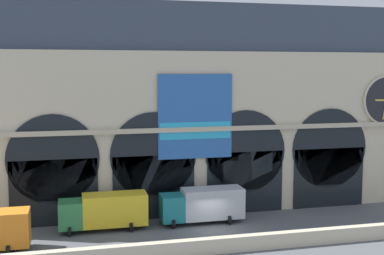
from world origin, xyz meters
TOP-DOWN VIEW (x-y plane):
  - ground_plane at (0.00, 0.00)m, footprint 200.00×200.00m
  - quay_parapet_wall at (0.00, -4.82)m, footprint 90.00×0.70m
  - station_building at (0.03, 7.81)m, footprint 46.24×6.03m
  - box_truck_midwest at (-9.14, 2.79)m, footprint 7.50×2.91m
  - box_truck_center at (-0.36, 2.74)m, footprint 7.50×2.91m

SIDE VIEW (x-z plane):
  - ground_plane at x=0.00m, z-range 0.00..0.00m
  - quay_parapet_wall at x=0.00m, z-range 0.00..1.19m
  - box_truck_midwest at x=-9.14m, z-range 0.14..3.26m
  - box_truck_center at x=-0.36m, z-range 0.14..3.26m
  - station_building at x=0.03m, z-range -0.28..19.77m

